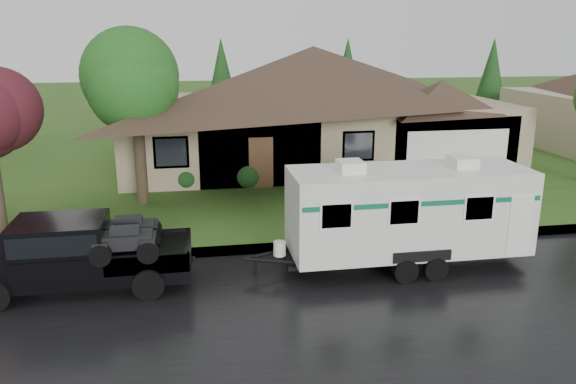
% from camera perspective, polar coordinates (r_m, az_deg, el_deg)
% --- Properties ---
extents(ground, '(140.00, 140.00, 0.00)m').
position_cam_1_polar(ground, '(15.29, 6.28, -8.52)').
color(ground, '#31551A').
rests_on(ground, ground).
extents(road, '(140.00, 8.00, 0.01)m').
position_cam_1_polar(road, '(13.58, 8.64, -11.85)').
color(road, black).
rests_on(road, ground).
extents(curb, '(140.00, 0.50, 0.15)m').
position_cam_1_polar(curb, '(17.27, 4.23, -5.31)').
color(curb, gray).
rests_on(curb, ground).
extents(lawn, '(140.00, 26.00, 0.15)m').
position_cam_1_polar(lawn, '(29.32, -1.79, 3.46)').
color(lawn, '#31551A').
rests_on(lawn, ground).
extents(house_main, '(19.44, 10.80, 6.90)m').
position_cam_1_polar(house_main, '(28.07, 3.20, 10.17)').
color(house_main, gray).
rests_on(house_main, lawn).
extents(tree_left_green, '(3.80, 3.80, 6.29)m').
position_cam_1_polar(tree_left_green, '(21.05, -15.27, 10.38)').
color(tree_left_green, '#382B1E').
rests_on(tree_left_green, lawn).
extents(shrub_row, '(13.60, 1.00, 1.00)m').
position_cam_1_polar(shrub_row, '(24.12, 4.83, 2.16)').
color(shrub_row, '#143814').
rests_on(shrub_row, lawn).
extents(pickup_truck, '(5.55, 2.11, 1.85)m').
position_cam_1_polar(pickup_truck, '(15.12, -21.00, -5.74)').
color(pickup_truck, black).
rests_on(pickup_truck, ground).
extents(travel_trailer, '(6.84, 2.40, 3.07)m').
position_cam_1_polar(travel_trailer, '(15.68, 12.08, -1.80)').
color(travel_trailer, silver).
rests_on(travel_trailer, ground).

